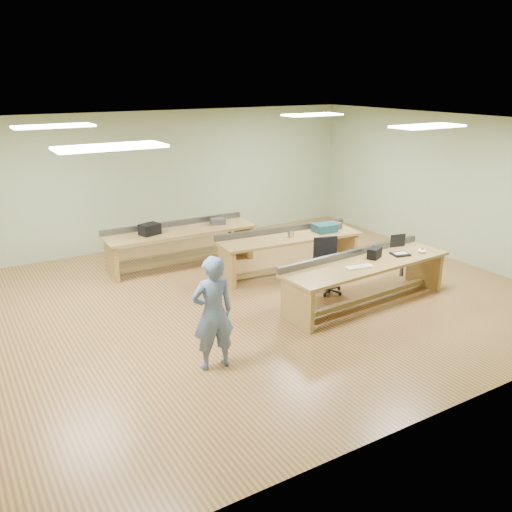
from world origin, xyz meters
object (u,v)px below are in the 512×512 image
at_px(laptop_base, 400,254).
at_px(drinks_can, 291,235).
at_px(workbench_front, 365,272).
at_px(task_chair, 328,273).
at_px(parts_bin_grey, 331,226).
at_px(person, 213,313).
at_px(workbench_mid, 289,246).
at_px(mug, 291,234).
at_px(parts_bin_teal, 325,228).
at_px(workbench_back, 180,239).
at_px(camera_bag, 375,253).

height_order(laptop_base, drinks_can, drinks_can).
relative_size(workbench_front, task_chair, 3.30).
height_order(task_chair, parts_bin_grey, task_chair).
bearing_deg(person, workbench_mid, -133.23).
relative_size(workbench_front, mug, 27.74).
bearing_deg(workbench_front, mug, 93.96).
bearing_deg(parts_bin_grey, parts_bin_teal, -159.56).
distance_m(workbench_back, person, 4.24).
xyz_separation_m(task_chair, drinks_can, (-0.06, 1.09, 0.45)).
bearing_deg(parts_bin_teal, workbench_back, 146.85).
distance_m(workbench_back, parts_bin_grey, 3.08).
bearing_deg(workbench_front, drinks_can, 94.78).
xyz_separation_m(workbench_front, parts_bin_teal, (0.55, 1.84, 0.26)).
xyz_separation_m(task_chair, parts_bin_grey, (0.97, 1.18, 0.45)).
bearing_deg(mug, camera_bag, -74.63).
xyz_separation_m(parts_bin_teal, parts_bin_grey, (0.22, 0.08, -0.02)).
xyz_separation_m(workbench_mid, laptop_base, (1.00, -1.97, 0.21)).
height_order(workbench_back, laptop_base, workbench_back).
relative_size(person, parts_bin_grey, 3.66).
bearing_deg(drinks_can, workbench_front, -81.67).
bearing_deg(workbench_front, person, -172.74).
bearing_deg(workbench_back, camera_bag, -56.41).
bearing_deg(parts_bin_teal, mug, 177.46).
xyz_separation_m(laptop_base, drinks_can, (-1.02, 1.87, 0.04)).
height_order(task_chair, mug, task_chair).
relative_size(workbench_front, parts_bin_grey, 7.54).
bearing_deg(drinks_can, workbench_back, 135.36).
xyz_separation_m(task_chair, parts_bin_teal, (0.75, 1.10, 0.47)).
xyz_separation_m(task_chair, mug, (-0.04, 1.14, 0.44)).
xyz_separation_m(workbench_back, camera_bag, (2.15, -3.36, 0.28)).
distance_m(workbench_mid, mug, 0.25).
distance_m(person, parts_bin_grey, 4.68).
relative_size(workbench_mid, camera_bag, 11.08).
relative_size(workbench_front, camera_bag, 12.22).
bearing_deg(workbench_mid, task_chair, -82.95).
relative_size(workbench_mid, mug, 25.14).
bearing_deg(mug, workbench_front, -82.49).
bearing_deg(mug, task_chair, -87.76).
height_order(laptop_base, mug, mug).
bearing_deg(workbench_back, task_chair, -56.81).
bearing_deg(workbench_back, laptop_base, -51.60).
distance_m(person, camera_bag, 3.48).
height_order(workbench_mid, drinks_can, drinks_can).
distance_m(workbench_mid, parts_bin_teal, 0.84).
bearing_deg(camera_bag, workbench_mid, 80.00).
distance_m(parts_bin_teal, drinks_can, 0.82).
distance_m(workbench_back, laptop_base, 4.38).
bearing_deg(workbench_mid, workbench_front, -77.79).
height_order(person, camera_bag, person).
bearing_deg(camera_bag, drinks_can, 81.41).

